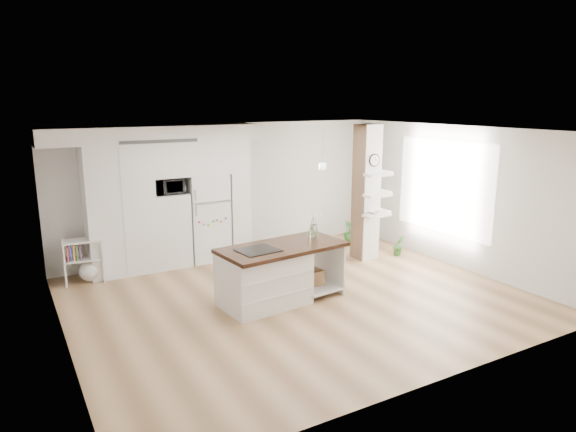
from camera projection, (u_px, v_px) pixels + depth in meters
name	position (u px, v px, depth m)	size (l,w,h in m)	color
floor	(298.00, 297.00, 8.40)	(7.00, 6.00, 0.01)	tan
room	(298.00, 185.00, 7.99)	(7.04, 6.04, 2.72)	white
cabinet_wall	(159.00, 190.00, 9.63)	(4.00, 0.71, 2.70)	white
refrigerator	(207.00, 217.00, 10.23)	(0.78, 0.69, 1.75)	white
column	(372.00, 193.00, 10.20)	(0.69, 0.90, 2.70)	silver
window	(444.00, 187.00, 10.00)	(2.40, 2.40, 0.00)	white
pendant_light	(378.00, 161.00, 8.88)	(0.12, 0.12, 0.10)	white
kitchen_island	(270.00, 274.00, 8.07)	(2.11, 1.16, 1.48)	white
bookshelf	(86.00, 264.00, 9.05)	(0.69, 0.45, 0.78)	white
floor_plant_a	(399.00, 245.00, 10.61)	(0.24, 0.19, 0.44)	#377B31
floor_plant_b	(349.00, 231.00, 11.71)	(0.25, 0.25, 0.45)	#377B31
microwave	(169.00, 186.00, 9.66)	(0.54, 0.37, 0.30)	#2D2D2D
shelf_plant	(377.00, 182.00, 10.43)	(0.27, 0.23, 0.30)	#377B31
decor_bowl	(375.00, 212.00, 10.05)	(0.22, 0.22, 0.05)	white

